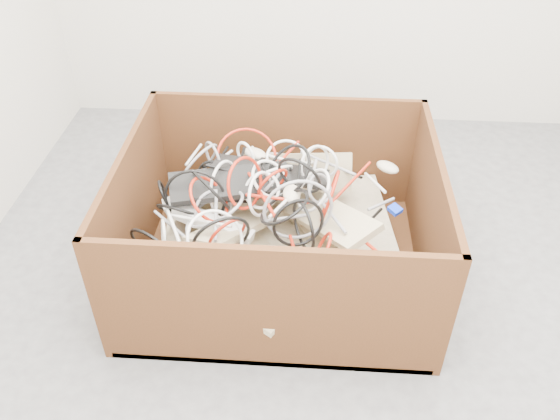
# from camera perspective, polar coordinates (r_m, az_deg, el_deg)

# --- Properties ---
(ground) EXTENTS (3.00, 3.00, 0.00)m
(ground) POSITION_cam_1_polar(r_m,az_deg,el_deg) (2.31, 4.49, -9.18)
(ground) COLOR #49494B
(ground) RESTS_ON ground
(cardboard_box) EXTENTS (1.18, 0.99, 0.56)m
(cardboard_box) POSITION_cam_1_polar(r_m,az_deg,el_deg) (2.34, -0.43, -3.32)
(cardboard_box) COLOR #37210D
(cardboard_box) RESTS_ON ground
(keyboard_pile) EXTENTS (0.81, 0.84, 0.36)m
(keyboard_pile) POSITION_cam_1_polar(r_m,az_deg,el_deg) (2.24, -0.06, -0.82)
(keyboard_pile) COLOR tan
(keyboard_pile) RESTS_ON cardboard_box
(mice_scatter) EXTENTS (0.87, 0.77, 0.20)m
(mice_scatter) POSITION_cam_1_polar(r_m,az_deg,el_deg) (2.18, 0.42, -0.12)
(mice_scatter) COLOR beige
(mice_scatter) RESTS_ON keyboard_pile
(power_strip_left) EXTENTS (0.31, 0.15, 0.13)m
(power_strip_left) POSITION_cam_1_polar(r_m,az_deg,el_deg) (2.22, -7.65, 1.60)
(power_strip_left) COLOR silver
(power_strip_left) RESTS_ON keyboard_pile
(power_strip_right) EXTENTS (0.32, 0.15, 0.10)m
(power_strip_right) POSITION_cam_1_polar(r_m,az_deg,el_deg) (2.14, -6.64, -1.38)
(power_strip_right) COLOR silver
(power_strip_right) RESTS_ON keyboard_pile
(vga_plug) EXTENTS (0.06, 0.06, 0.03)m
(vga_plug) POSITION_cam_1_polar(r_m,az_deg,el_deg) (2.21, 11.28, 0.04)
(vga_plug) COLOR #0D2CC8
(vga_plug) RESTS_ON keyboard_pile
(cable_tangle) EXTENTS (0.96, 0.85, 0.49)m
(cable_tangle) POSITION_cam_1_polar(r_m,az_deg,el_deg) (2.15, -3.07, 1.48)
(cable_tangle) COLOR silver
(cable_tangle) RESTS_ON keyboard_pile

